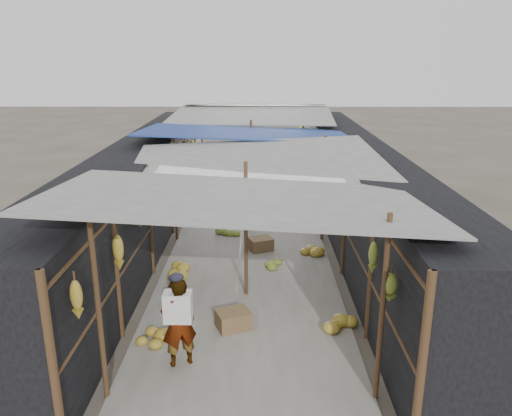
{
  "coord_description": "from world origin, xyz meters",
  "views": [
    {
      "loc": [
        0.23,
        -5.65,
        4.39
      ],
      "look_at": [
        0.17,
        4.61,
        1.25
      ],
      "focal_mm": 35.0,
      "sensor_mm": 36.0,
      "label": 1
    }
  ],
  "objects_px": {
    "crate_near": "(233,320)",
    "shopper_blue": "(249,197)",
    "vendor_seated": "(312,209)",
    "vendor_elderly": "(179,323)",
    "black_basin": "(300,183)"
  },
  "relations": [
    {
      "from": "vendor_seated",
      "to": "vendor_elderly",
      "type": "bearing_deg",
      "value": -37.45
    },
    {
      "from": "vendor_elderly",
      "to": "shopper_blue",
      "type": "height_order",
      "value": "shopper_blue"
    },
    {
      "from": "crate_near",
      "to": "vendor_seated",
      "type": "height_order",
      "value": "vendor_seated"
    },
    {
      "from": "vendor_elderly",
      "to": "shopper_blue",
      "type": "xyz_separation_m",
      "value": [
        0.9,
        6.18,
        0.13
      ]
    },
    {
      "from": "black_basin",
      "to": "crate_near",
      "type": "bearing_deg",
      "value": -101.02
    },
    {
      "from": "crate_near",
      "to": "shopper_blue",
      "type": "height_order",
      "value": "shopper_blue"
    },
    {
      "from": "crate_near",
      "to": "vendor_elderly",
      "type": "distance_m",
      "value": 1.37
    },
    {
      "from": "crate_near",
      "to": "vendor_seated",
      "type": "relative_size",
      "value": 0.55
    },
    {
      "from": "crate_near",
      "to": "vendor_elderly",
      "type": "height_order",
      "value": "vendor_elderly"
    },
    {
      "from": "black_basin",
      "to": "shopper_blue",
      "type": "height_order",
      "value": "shopper_blue"
    },
    {
      "from": "black_basin",
      "to": "vendor_seated",
      "type": "distance_m",
      "value": 4.48
    },
    {
      "from": "black_basin",
      "to": "vendor_seated",
      "type": "relative_size",
      "value": 0.64
    },
    {
      "from": "crate_near",
      "to": "vendor_seated",
      "type": "xyz_separation_m",
      "value": [
        1.83,
        5.22,
        0.33
      ]
    },
    {
      "from": "crate_near",
      "to": "shopper_blue",
      "type": "bearing_deg",
      "value": 66.14
    },
    {
      "from": "crate_near",
      "to": "vendor_elderly",
      "type": "bearing_deg",
      "value": -147.53
    }
  ]
}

